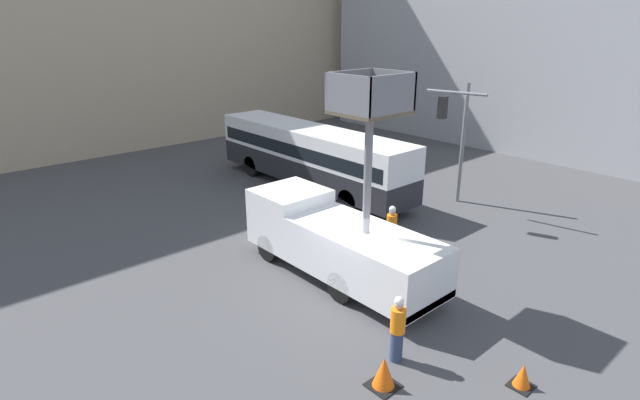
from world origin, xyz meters
The scene contains 10 objects.
ground_plane centered at (0.00, 0.00, 0.00)m, with size 120.00×120.00×0.00m, color #424244.
building_backdrop_far centered at (0.00, 27.23, 9.31)m, with size 44.00×10.00×18.62m.
building_backdrop_side centered at (24.55, 6.99, 8.22)m, with size 10.00×28.00×16.44m.
utility_truck centered at (0.38, 1.16, 1.42)m, with size 2.34×7.46×6.80m.
city_bus centered at (5.81, 8.79, 1.84)m, with size 2.44×12.22×3.10m.
traffic_light_pole centered at (8.77, 2.47, 3.74)m, with size 2.88×2.62×5.55m.
road_worker_near_truck centered at (-1.55, -3.09, 0.91)m, with size 0.38×0.38×1.83m.
road_worker_directing centered at (2.99, 1.02, 0.95)m, with size 0.38×0.38×1.89m.
traffic_cone_near_truck centered at (-0.09, -5.70, 0.28)m, with size 0.53×0.53×0.61m.
traffic_cone_mid_road centered at (-2.52, -3.53, 0.37)m, with size 0.69×0.69×0.79m.
Camera 1 is at (-10.00, -9.70, 8.16)m, focal length 28.00 mm.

